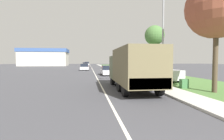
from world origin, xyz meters
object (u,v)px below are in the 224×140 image
car_nearest_ahead (107,71)px  car_second_ahead (84,67)px  military_truck (133,67)px  lamp_post (160,32)px  pickup_truck (161,72)px  car_farthest_ahead (87,64)px  car_fourth_ahead (85,65)px  car_third_ahead (85,66)px

car_nearest_ahead → car_second_ahead: bearing=104.7°
military_truck → car_nearest_ahead: military_truck is taller
car_nearest_ahead → lamp_post: lamp_post is taller
car_nearest_ahead → car_second_ahead: (-3.70, 14.11, 0.02)m
car_second_ahead → pickup_truck: pickup_truck is taller
car_farthest_ahead → pickup_truck: pickup_truck is taller
car_second_ahead → car_fourth_ahead: (-0.24, 25.19, 0.06)m
car_third_ahead → car_farthest_ahead: 26.99m
car_third_ahead → car_farthest_ahead: size_ratio=0.98×
military_truck → car_second_ahead: (-4.01, 27.80, -1.00)m
military_truck → lamp_post: 3.69m
car_fourth_ahead → military_truck: bearing=-85.4°
car_fourth_ahead → lamp_post: 52.76m
car_farthest_ahead → lamp_post: 65.68m
military_truck → car_farthest_ahead: military_truck is taller
car_nearest_ahead → pickup_truck: pickup_truck is taller
car_nearest_ahead → car_fourth_ahead: size_ratio=1.08×
military_truck → car_nearest_ahead: bearing=91.3°
car_fourth_ahead → pickup_truck: bearing=-79.1°
car_second_ahead → military_truck: bearing=-81.8°
car_third_ahead → lamp_post: (6.38, -38.31, 3.71)m
car_nearest_ahead → car_third_ahead: size_ratio=1.18×
car_nearest_ahead → car_farthest_ahead: size_ratio=1.15×
car_second_ahead → pickup_truck: bearing=-68.0°
car_third_ahead → car_farthest_ahead: bearing=89.3°
car_second_ahead → car_third_ahead: size_ratio=1.10×
military_truck → pickup_truck: 7.74m
car_fourth_ahead → lamp_post: lamp_post is taller
car_nearest_ahead → lamp_post: bearing=-78.1°
car_third_ahead → military_truck: bearing=-84.2°
car_third_ahead → pickup_truck: 34.23m
car_farthest_ahead → lamp_post: lamp_post is taller
car_second_ahead → lamp_post: (6.43, -27.02, 3.68)m
pickup_truck → car_third_ahead: bearing=104.9°
car_fourth_ahead → car_farthest_ahead: size_ratio=1.07×
pickup_truck → lamp_post: bearing=-114.6°
military_truck → car_fourth_ahead: (-4.24, 52.99, -0.94)m
military_truck → pickup_truck: size_ratio=1.37×
military_truck → car_fourth_ahead: size_ratio=1.79×
car_nearest_ahead → car_fourth_ahead: (-3.93, 39.30, 0.08)m
car_nearest_ahead → car_farthest_ahead: 52.49m
lamp_post → car_fourth_ahead: bearing=97.3°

